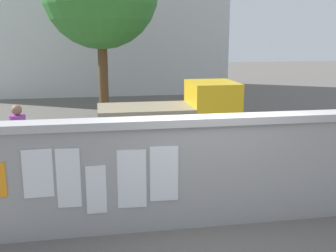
% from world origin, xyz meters
% --- Properties ---
extents(ground, '(60.00, 60.00, 0.00)m').
position_xyz_m(ground, '(0.00, 8.00, 0.00)').
color(ground, '#605B56').
extents(poster_wall, '(8.45, 0.42, 1.81)m').
position_xyz_m(poster_wall, '(-0.01, -0.00, 0.93)').
color(poster_wall, '#949494').
rests_on(poster_wall, ground).
extents(auto_rickshaw_truck, '(3.60, 1.50, 1.85)m').
position_xyz_m(auto_rickshaw_truck, '(0.29, 4.23, 0.90)').
color(auto_rickshaw_truck, black).
rests_on(auto_rickshaw_truck, ground).
extents(motorcycle, '(1.90, 0.56, 0.87)m').
position_xyz_m(motorcycle, '(-2.18, 1.23, 0.46)').
color(motorcycle, black).
rests_on(motorcycle, ground).
extents(person_walking, '(0.48, 0.48, 1.62)m').
position_xyz_m(person_walking, '(-3.40, 2.80, 0.99)').
color(person_walking, '#338CBF').
rests_on(person_walking, ground).
extents(building_background, '(13.56, 5.66, 9.08)m').
position_xyz_m(building_background, '(-1.56, 17.10, 4.56)').
color(building_background, silver).
rests_on(building_background, ground).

